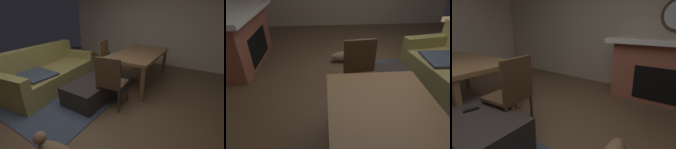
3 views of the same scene
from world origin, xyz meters
The scene contains 8 objects.
floor centered at (0.00, 0.00, 0.00)m, with size 8.18×8.18×0.00m, color brown.
area_rug centered at (0.45, 0.65, 0.01)m, with size 2.60×2.00×0.01m, color #3D475B.
fireplace centered at (-1.01, -2.44, 0.54)m, with size 1.96×0.76×1.06m.
ottoman_coffee_table centered at (0.45, 0.07, 0.19)m, with size 1.07×0.68×0.37m, color #2D2826.
tv_remote centered at (0.59, 0.03, 0.38)m, with size 0.05×0.16×0.02m, color black.
dining_table centered at (1.64, -0.37, 0.67)m, with size 1.72×0.96×0.74m.
dining_chair_west centered at (0.39, -0.38, 0.52)m, with size 0.48×0.48×0.93m.
small_dog centered at (-0.85, -0.44, 0.16)m, with size 0.25×0.61×0.28m.
Camera 2 is at (2.48, -0.85, 1.80)m, focal length 29.45 mm.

